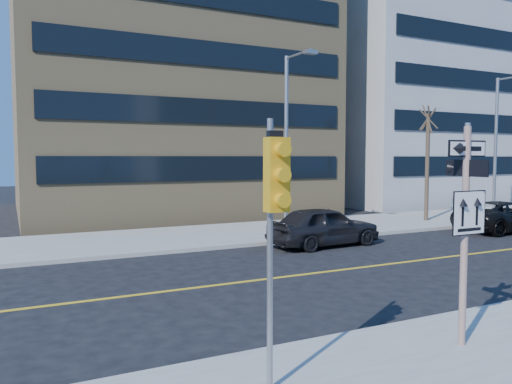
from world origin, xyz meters
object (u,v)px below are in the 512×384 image
parked_car_c (505,216)px  streetlight_a (289,131)px  parked_car_a (324,226)px  streetlight_b (500,137)px  sign_pole (466,221)px  street_tree_west (428,121)px  traffic_signal (275,197)px

parked_car_c → streetlight_a: (-10.14, 3.45, 4.02)m
parked_car_a → streetlight_b: 14.85m
parked_car_c → sign_pole: bearing=125.1°
streetlight_b → streetlight_a: bearing=180.0°
parked_car_a → streetlight_b: bearing=-82.4°
parked_car_c → street_tree_west: street_tree_west is taller
sign_pole → streetlight_a: 14.05m
traffic_signal → street_tree_west: (17.00, 13.96, 2.50)m
streetlight_a → streetlight_b: bearing=0.0°
traffic_signal → street_tree_west: size_ratio=0.63×
traffic_signal → parked_car_c: (18.14, 9.97, -2.30)m
streetlight_b → parked_car_c: bearing=-138.2°
parked_car_a → street_tree_west: 10.75m
street_tree_west → parked_car_a: bearing=-159.1°
sign_pole → parked_car_a: size_ratio=0.85×
traffic_signal → streetlight_b: 25.83m
parked_car_c → streetlight_b: (3.86, 3.45, 4.02)m
traffic_signal → streetlight_b: (22.00, 13.42, 1.73)m
parked_car_a → streetlight_a: size_ratio=0.60×
sign_pole → traffic_signal: size_ratio=1.02×
parked_car_c → streetlight_b: bearing=-47.9°
parked_car_a → streetlight_a: streetlight_a is taller
streetlight_a → streetlight_b: (14.00, 0.00, 0.00)m
sign_pole → streetlight_a: (4.00, 13.27, 2.32)m
parked_car_a → streetlight_a: bearing=-4.6°
street_tree_west → traffic_signal: bearing=-140.6°
streetlight_b → parked_car_a: bearing=-168.3°
parked_car_c → street_tree_west: size_ratio=0.83×
sign_pole → streetlight_a: size_ratio=0.51×
streetlight_b → street_tree_west: size_ratio=1.26×
parked_car_c → streetlight_a: bearing=71.6°
traffic_signal → streetlight_b: size_ratio=0.50×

